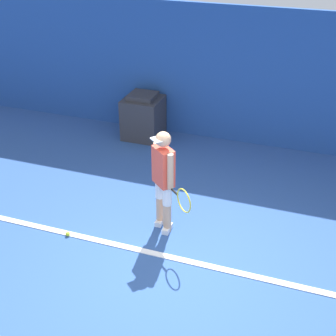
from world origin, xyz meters
The scene contains 6 objects.
ground_plane centered at (0.00, 0.00, 0.00)m, with size 24.00×24.00×0.00m, color #2D5193.
back_wall centered at (0.00, 4.17, 1.35)m, with size 24.00×0.10×2.70m.
court_baseline centered at (0.00, 0.23, 0.01)m, with size 21.60×0.10×0.01m.
tennis_player centered at (-0.39, 0.86, 0.88)m, with size 0.76×0.69×1.60m.
tennis_ball centered at (-1.67, 0.19, 0.03)m, with size 0.07×0.07×0.07m.
covered_chair centered at (-1.86, 3.70, 0.45)m, with size 0.76×0.74×0.95m.
Camera 1 is at (1.55, -4.53, 4.33)m, focal length 50.00 mm.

